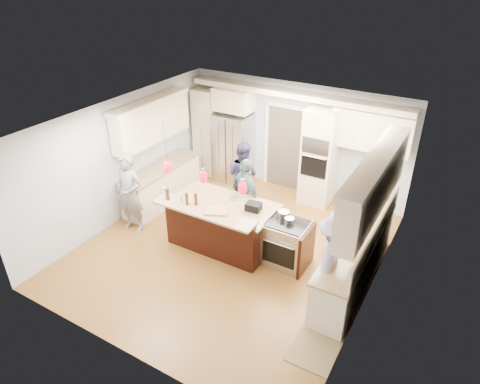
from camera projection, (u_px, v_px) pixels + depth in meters
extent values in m
plane|color=olive|center=(231.00, 249.00, 8.68)|extent=(6.00, 6.00, 0.00)
cube|color=#B2BCC6|center=(296.00, 138.00, 10.28)|extent=(5.50, 0.04, 2.70)
cube|color=#B2BCC6|center=(115.00, 284.00, 5.76)|extent=(5.50, 0.04, 2.70)
cube|color=#B2BCC6|center=(122.00, 159.00, 9.23)|extent=(0.04, 6.00, 2.70)
cube|color=#B2BCC6|center=(378.00, 233.00, 6.81)|extent=(0.04, 6.00, 2.70)
cube|color=white|center=(230.00, 122.00, 7.36)|extent=(5.50, 6.00, 0.04)
cube|color=#B7B7BC|center=(233.00, 148.00, 10.91)|extent=(0.90, 0.70, 1.80)
cube|color=#EFE6C2|center=(319.00, 158.00, 9.80)|extent=(0.72, 0.64, 2.30)
cube|color=black|center=(315.00, 146.00, 9.36)|extent=(0.60, 0.02, 0.35)
cube|color=black|center=(314.00, 167.00, 9.60)|extent=(0.60, 0.02, 0.50)
cylinder|color=#B7B7BC|center=(314.00, 157.00, 9.45)|extent=(0.55, 0.02, 0.02)
cube|color=#EFE6C2|center=(208.00, 132.00, 11.19)|extent=(0.60, 0.58, 2.30)
cube|color=#EFE6C2|center=(234.00, 99.00, 10.35)|extent=(0.95, 0.58, 0.55)
cube|color=#EFE6C2|center=(372.00, 131.00, 9.06)|extent=(1.70, 0.35, 0.85)
cube|color=beige|center=(295.00, 94.00, 9.58)|extent=(5.30, 0.38, 0.12)
cube|color=#4C443A|center=(285.00, 148.00, 10.53)|extent=(0.90, 0.06, 2.10)
cube|color=white|center=(287.00, 106.00, 9.97)|extent=(1.04, 0.06, 0.10)
cube|color=#EFE6C2|center=(354.00, 261.00, 7.63)|extent=(0.60, 3.00, 0.88)
cube|color=tan|center=(358.00, 240.00, 7.41)|extent=(0.64, 3.05, 0.04)
cube|color=#EFE6C2|center=(374.00, 187.00, 6.83)|extent=(0.35, 3.00, 0.85)
cube|color=beige|center=(378.00, 159.00, 6.60)|extent=(0.37, 3.10, 0.10)
cube|color=#EFE6C2|center=(162.00, 185.00, 10.12)|extent=(0.60, 2.20, 0.88)
cube|color=tan|center=(160.00, 168.00, 9.90)|extent=(0.64, 2.25, 0.04)
cube|color=#EFE6C2|center=(152.00, 123.00, 9.43)|extent=(0.35, 2.20, 0.85)
cube|color=beige|center=(150.00, 101.00, 9.19)|extent=(0.37, 2.30, 0.10)
cube|color=black|center=(224.00, 224.00, 8.69)|extent=(2.00, 1.00, 0.88)
cube|color=tan|center=(224.00, 204.00, 8.46)|extent=(2.10, 1.10, 0.04)
cube|color=black|center=(209.00, 233.00, 8.22)|extent=(2.00, 0.12, 1.08)
cube|color=tan|center=(204.00, 212.00, 7.84)|extent=(2.10, 0.42, 0.04)
cube|color=black|center=(253.00, 207.00, 8.19)|extent=(0.31, 0.26, 0.15)
cube|color=#B7B7BC|center=(286.00, 243.00, 8.07)|extent=(0.76, 0.66, 0.90)
cube|color=black|center=(278.00, 255.00, 7.85)|extent=(0.65, 0.01, 0.45)
cube|color=black|center=(288.00, 223.00, 7.85)|extent=(0.72, 0.59, 0.02)
cube|color=black|center=(306.00, 251.00, 7.90)|extent=(0.06, 0.71, 0.88)
cylinder|color=black|center=(165.00, 140.00, 7.62)|extent=(0.01, 0.01, 0.75)
ellipsoid|color=red|center=(167.00, 167.00, 7.88)|extent=(0.15, 0.15, 0.26)
cylinder|color=black|center=(202.00, 149.00, 7.27)|extent=(0.01, 0.01, 0.75)
ellipsoid|color=red|center=(203.00, 177.00, 7.53)|extent=(0.15, 0.15, 0.26)
cylinder|color=black|center=(243.00, 159.00, 6.92)|extent=(0.01, 0.01, 0.75)
ellipsoid|color=red|center=(242.00, 188.00, 7.17)|extent=(0.15, 0.15, 0.26)
imported|color=slate|center=(130.00, 194.00, 8.87)|extent=(0.68, 0.48, 1.77)
imported|color=navy|center=(243.00, 175.00, 9.78)|extent=(0.83, 0.67, 1.61)
imported|color=slate|center=(246.00, 195.00, 8.99)|extent=(1.02, 0.79, 1.61)
imported|color=#9485B3|center=(335.00, 261.00, 6.92)|extent=(0.85, 1.24, 1.76)
cube|color=#958051|center=(316.00, 345.00, 6.53)|extent=(0.70, 1.01, 0.01)
cylinder|color=silver|center=(165.00, 193.00, 8.13)|extent=(0.08, 0.08, 0.26)
cylinder|color=#43220C|center=(168.00, 194.00, 8.11)|extent=(0.07, 0.07, 0.25)
cylinder|color=#43220C|center=(187.00, 199.00, 7.97)|extent=(0.08, 0.08, 0.24)
cylinder|color=#43220C|center=(196.00, 199.00, 7.95)|extent=(0.08, 0.08, 0.24)
cylinder|color=#B7B7BC|center=(182.00, 200.00, 8.05)|extent=(0.07, 0.07, 0.12)
cube|color=tan|center=(217.00, 211.00, 7.78)|extent=(0.50, 0.44, 0.03)
cylinder|color=#B7B7BC|center=(284.00, 214.00, 7.98)|extent=(0.21, 0.21, 0.12)
cylinder|color=#B7B7BC|center=(290.00, 220.00, 7.83)|extent=(0.18, 0.18, 0.09)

